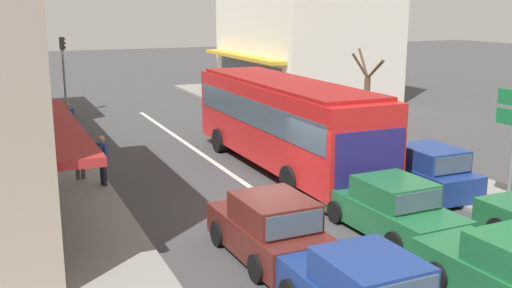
{
  "coord_description": "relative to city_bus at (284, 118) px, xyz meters",
  "views": [
    {
      "loc": [
        -7.37,
        -14.74,
        5.75
      ],
      "look_at": [
        0.62,
        3.43,
        1.2
      ],
      "focal_mm": 42.0,
      "sensor_mm": 36.0,
      "label": 1
    }
  ],
  "objects": [
    {
      "name": "pedestrian_browsing_midblock",
      "position": [
        -6.43,
        0.07,
        -0.81
      ],
      "size": [
        0.39,
        0.65,
        1.63
      ],
      "color": "#232838",
      "rests_on": "sidewalk_left"
    },
    {
      "name": "pedestrian_with_handbag_near",
      "position": [
        -6.61,
        7.35,
        -0.81
      ],
      "size": [
        0.66,
        0.28,
        1.63
      ],
      "color": "#4C4742",
      "rests_on": "sidewalk_left"
    },
    {
      "name": "lane_centre_line",
      "position": [
        -2.01,
        -0.15,
        -1.88
      ],
      "size": [
        0.2,
        28.0,
        0.01
      ],
      "primitive_type": "cube",
      "color": "silver",
      "rests_on": "ground"
    },
    {
      "name": "street_tree_right",
      "position": [
        4.24,
        1.07,
        0.04
      ],
      "size": [
        1.55,
        1.72,
        4.14
      ],
      "color": "brown",
      "rests_on": "ground"
    },
    {
      "name": "ground_plane",
      "position": [
        -2.01,
        -4.15,
        -1.88
      ],
      "size": [
        140.0,
        140.0,
        0.0
      ],
      "primitive_type": "plane",
      "color": "#3F3F42"
    },
    {
      "name": "sidewalk_left",
      "position": [
        -8.81,
        1.85,
        -1.81
      ],
      "size": [
        5.2,
        44.0,
        0.14
      ],
      "primitive_type": "cube",
      "color": "gray",
      "rests_on": "ground"
    },
    {
      "name": "building_right_far",
      "position": [
        9.47,
        16.42,
        2.99
      ],
      "size": [
        8.78,
        11.98,
        9.75
      ],
      "color": "silver",
      "rests_on": "ground"
    },
    {
      "name": "sedan_behind_bus_near",
      "position": [
        -0.28,
        -6.88,
        -1.22
      ],
      "size": [
        2.01,
        4.26,
        1.47
      ],
      "color": "#1E6638",
      "rests_on": "ground"
    },
    {
      "name": "parked_wagon_kerb_rear",
      "position": [
        2.75,
        6.14,
        -1.14
      ],
      "size": [
        1.97,
        4.52,
        1.58
      ],
      "color": "#9EA3A8",
      "rests_on": "ground"
    },
    {
      "name": "kerb_right",
      "position": [
        4.19,
        1.85,
        -1.82
      ],
      "size": [
        2.8,
        44.0,
        0.12
      ],
      "primitive_type": "cube",
      "color": "gray",
      "rests_on": "ground"
    },
    {
      "name": "pedestrian_far_walker",
      "position": [
        -7.0,
        1.1,
        -0.81
      ],
      "size": [
        0.57,
        0.26,
        1.63
      ],
      "color": "#4C4742",
      "rests_on": "sidewalk_left"
    },
    {
      "name": "parked_hatchback_kerb_second",
      "position": [
        2.78,
        -4.46,
        -1.17
      ],
      "size": [
        1.84,
        3.71,
        1.54
      ],
      "color": "navy",
      "rests_on": "ground"
    },
    {
      "name": "traffic_light_downstreet",
      "position": [
        -5.87,
        14.89,
        0.97
      ],
      "size": [
        0.33,
        0.24,
        4.2
      ],
      "color": "gray",
      "rests_on": "ground"
    },
    {
      "name": "city_bus",
      "position": [
        0.0,
        0.0,
        0.0
      ],
      "size": [
        2.78,
        10.86,
        3.23
      ],
      "color": "red",
      "rests_on": "ground"
    },
    {
      "name": "parked_sedan_kerb_third",
      "position": [
        2.71,
        0.83,
        -1.22
      ],
      "size": [
        1.91,
        4.21,
        1.47
      ],
      "color": "#9EA3A8",
      "rests_on": "ground"
    },
    {
      "name": "hatchback_behind_bus_mid",
      "position": [
        -3.81,
        -7.01,
        -1.17
      ],
      "size": [
        1.91,
        3.75,
        1.54
      ],
      "color": "#561E19",
      "rests_on": "ground"
    }
  ]
}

